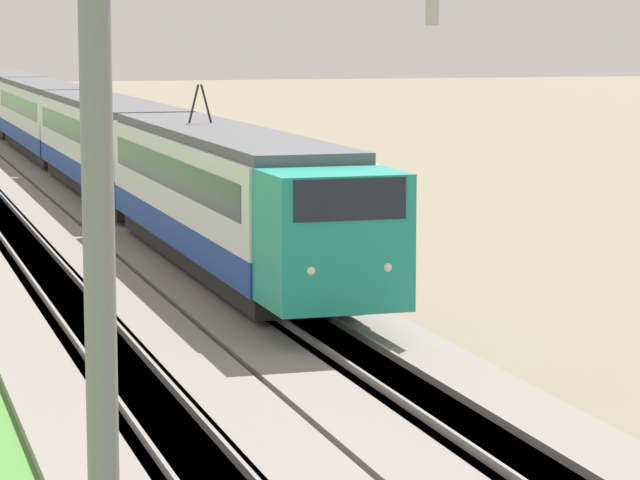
{
  "coord_description": "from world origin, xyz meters",
  "views": [
    {
      "loc": [
        -3.19,
        4.48,
        6.49
      ],
      "look_at": [
        26.46,
        -4.54,
        2.23
      ],
      "focal_mm": 85.0,
      "sensor_mm": 36.0,
      "label": 1
    }
  ],
  "objects": [
    {
      "name": "passenger_train",
      "position": [
        64.38,
        -4.54,
        2.38
      ],
      "size": [
        79.33,
        2.88,
        5.07
      ],
      "rotation": [
        0.0,
        0.0,
        3.14
      ],
      "color": "teal",
      "rests_on": "ground"
    },
    {
      "name": "ballast_adjacent",
      "position": [
        50.0,
        -4.54,
        0.15
      ],
      "size": [
        240.0,
        4.4,
        0.3
      ],
      "color": "gray",
      "rests_on": "ground"
    },
    {
      "name": "catenary_mast_near",
      "position": [
        6.96,
        2.9,
        4.03
      ],
      "size": [
        0.22,
        2.56,
        7.79
      ],
      "color": "slate",
      "rests_on": "ground"
    },
    {
      "name": "track_adjacent",
      "position": [
        50.0,
        -4.54,
        0.16
      ],
      "size": [
        240.0,
        1.57,
        0.45
      ],
      "color": "#4C4238",
      "rests_on": "ground"
    }
  ]
}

